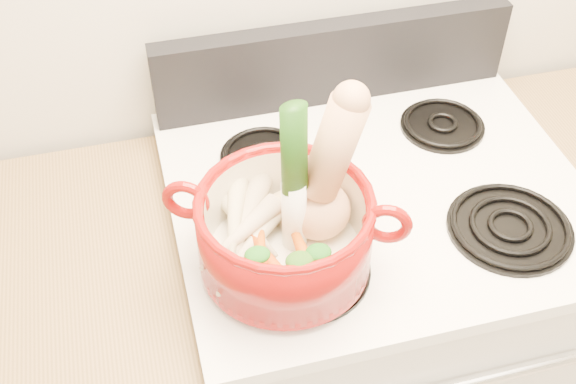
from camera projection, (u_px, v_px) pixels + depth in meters
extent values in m
cube|color=silver|center=(360.00, 337.00, 1.71)|extent=(0.76, 0.65, 0.92)
cube|color=white|center=(378.00, 194.00, 1.38)|extent=(0.78, 0.67, 0.03)
cube|color=black|center=(334.00, 62.00, 1.51)|extent=(0.76, 0.05, 0.18)
cylinder|color=black|center=(305.00, 268.00, 1.21)|extent=(0.22, 0.22, 0.02)
cylinder|color=black|center=(510.00, 226.00, 1.28)|extent=(0.22, 0.22, 0.02)
cylinder|color=black|center=(264.00, 154.00, 1.42)|extent=(0.17, 0.17, 0.02)
cylinder|color=black|center=(443.00, 124.00, 1.49)|extent=(0.17, 0.17, 0.02)
cylinder|color=maroon|center=(285.00, 232.00, 1.17)|extent=(0.38, 0.38, 0.14)
torus|color=maroon|center=(186.00, 200.00, 1.15)|extent=(0.08, 0.05, 0.08)
torus|color=maroon|center=(387.00, 224.00, 1.11)|extent=(0.08, 0.05, 0.08)
cylinder|color=white|center=(294.00, 178.00, 1.11)|extent=(0.06, 0.07, 0.29)
ellipsoid|color=tan|center=(290.00, 205.00, 1.24)|extent=(0.09, 0.07, 0.05)
cone|color=beige|center=(241.00, 233.00, 1.19)|extent=(0.16, 0.23, 0.07)
cone|color=beige|center=(253.00, 240.00, 1.18)|extent=(0.16, 0.15, 0.05)
cone|color=beige|center=(244.00, 220.00, 1.20)|extent=(0.11, 0.17, 0.05)
cone|color=beige|center=(239.00, 233.00, 1.16)|extent=(0.17, 0.13, 0.05)
cone|color=beige|center=(235.00, 209.00, 1.20)|extent=(0.10, 0.22, 0.06)
cone|color=#BF5509|center=(272.00, 265.00, 1.14)|extent=(0.08, 0.17, 0.05)
cone|color=#CD640A|center=(260.00, 257.00, 1.15)|extent=(0.07, 0.14, 0.04)
cone|color=#C64E09|center=(301.00, 248.00, 1.15)|extent=(0.04, 0.16, 0.04)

